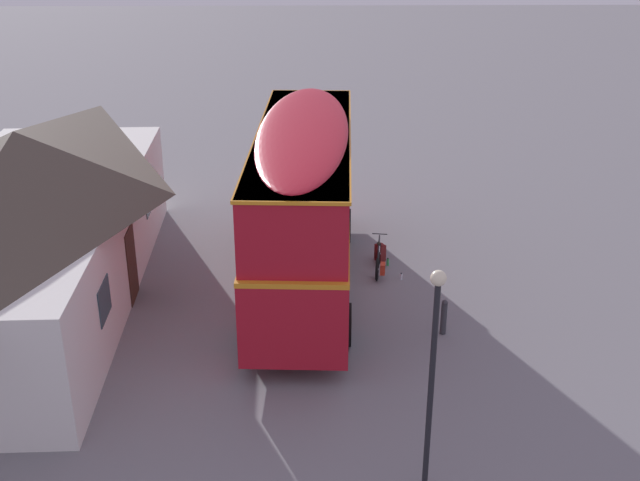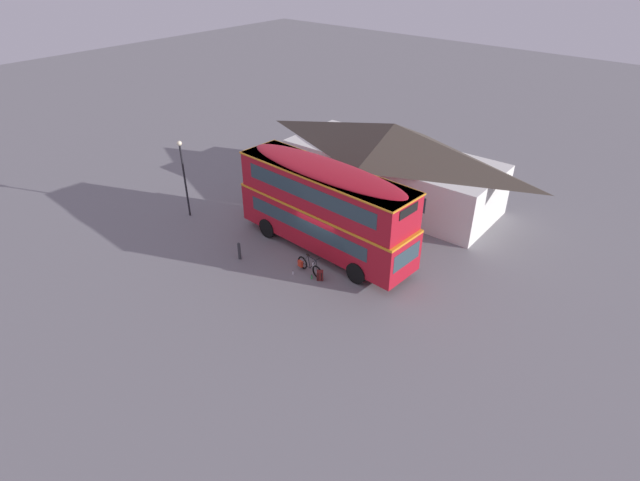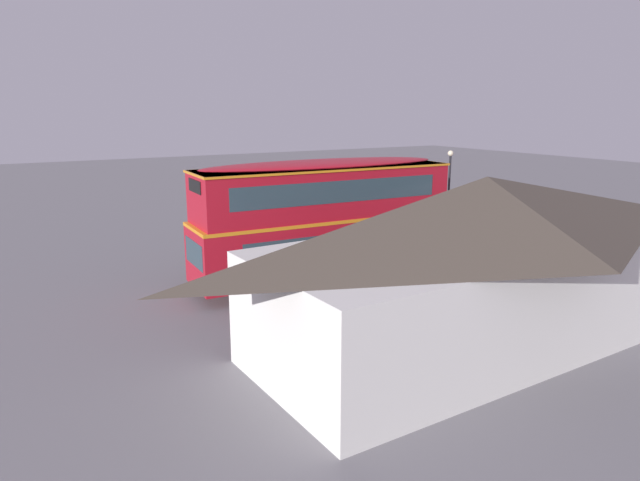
% 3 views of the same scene
% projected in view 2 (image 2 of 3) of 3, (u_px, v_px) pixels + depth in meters
% --- Properties ---
extents(ground_plane, '(120.00, 120.00, 0.00)m').
position_uv_depth(ground_plane, '(325.00, 256.00, 26.59)').
color(ground_plane, slate).
extents(double_decker_bus, '(10.36, 3.02, 4.79)m').
position_uv_depth(double_decker_bus, '(325.00, 205.00, 25.79)').
color(double_decker_bus, black).
rests_on(double_decker_bus, ground).
extents(touring_bicycle, '(1.77, 0.46, 1.03)m').
position_uv_depth(touring_bicycle, '(309.00, 266.00, 25.09)').
color(touring_bicycle, black).
rests_on(touring_bicycle, ground).
extents(backpack_on_ground, '(0.38, 0.36, 0.58)m').
position_uv_depth(backpack_on_ground, '(320.00, 275.00, 24.60)').
color(backpack_on_ground, maroon).
rests_on(backpack_on_ground, ground).
extents(water_bottle_clear_plastic, '(0.08, 0.08, 0.22)m').
position_uv_depth(water_bottle_clear_plastic, '(293.00, 273.00, 25.09)').
color(water_bottle_clear_plastic, silver).
rests_on(water_bottle_clear_plastic, ground).
extents(water_bottle_green_metal, '(0.08, 0.08, 0.25)m').
position_uv_depth(water_bottle_green_metal, '(312.00, 277.00, 24.75)').
color(water_bottle_green_metal, green).
rests_on(water_bottle_green_metal, ground).
extents(pub_building, '(13.74, 6.00, 4.86)m').
position_uv_depth(pub_building, '(392.00, 161.00, 31.11)').
color(pub_building, silver).
rests_on(pub_building, ground).
extents(street_lamp, '(0.28, 0.28, 4.67)m').
position_uv_depth(street_lamp, '(183.00, 171.00, 28.88)').
color(street_lamp, black).
rests_on(street_lamp, ground).
extents(kerb_bollard, '(0.16, 0.16, 0.97)m').
position_uv_depth(kerb_bollard, '(239.00, 251.00, 26.09)').
color(kerb_bollard, '#333338').
rests_on(kerb_bollard, ground).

